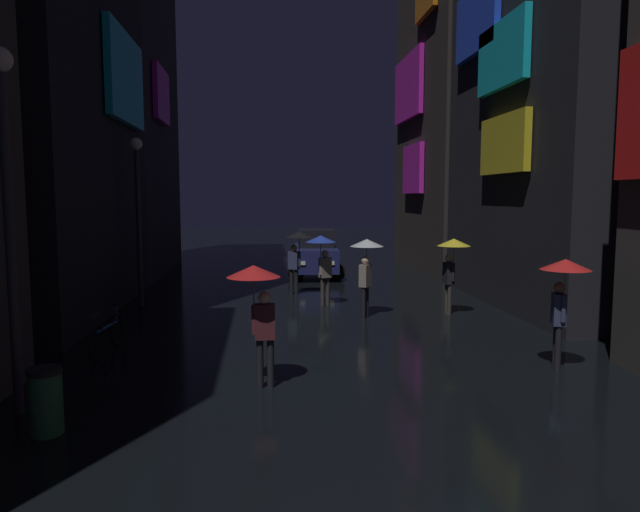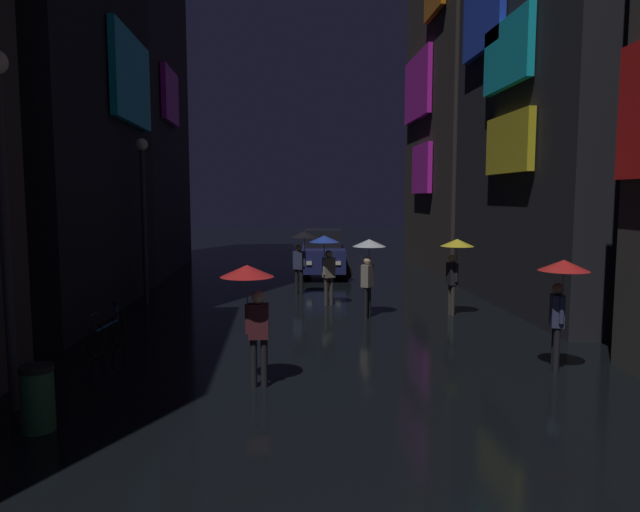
{
  "view_description": "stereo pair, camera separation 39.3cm",
  "coord_description": "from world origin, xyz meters",
  "px_view_note": "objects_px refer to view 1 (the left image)",
  "views": [
    {
      "loc": [
        -1.3,
        -3.04,
        3.25
      ],
      "look_at": [
        0.0,
        10.14,
        1.87
      ],
      "focal_mm": 32.0,
      "sensor_mm": 36.0,
      "label": 1
    },
    {
      "loc": [
        -0.91,
        -3.08,
        3.25
      ],
      "look_at": [
        0.0,
        10.14,
        1.87
      ],
      "focal_mm": 32.0,
      "sensor_mm": 36.0,
      "label": 2
    }
  ],
  "objects_px": {
    "pedestrian_midstreet_centre_red": "(257,292)",
    "car_distant": "(316,254)",
    "pedestrian_foreground_right_yellow": "(452,255)",
    "pedestrian_near_crossing_blue": "(322,250)",
    "bicycle_parked_at_storefront": "(107,334)",
    "pedestrian_foreground_left_black": "(298,245)",
    "streetlamp_left_near": "(7,189)",
    "pedestrian_far_right_clear": "(366,256)",
    "trash_bin": "(46,401)",
    "streetlamp_left_far": "(138,200)",
    "pedestrian_midstreet_left_red": "(563,283)"
  },
  "relations": [
    {
      "from": "pedestrian_midstreet_left_red",
      "to": "streetlamp_left_near",
      "type": "height_order",
      "value": "streetlamp_left_near"
    },
    {
      "from": "streetlamp_left_far",
      "to": "trash_bin",
      "type": "height_order",
      "value": "streetlamp_left_far"
    },
    {
      "from": "pedestrian_midstreet_left_red",
      "to": "car_distant",
      "type": "distance_m",
      "value": 13.82
    },
    {
      "from": "pedestrian_near_crossing_blue",
      "to": "bicycle_parked_at_storefront",
      "type": "distance_m",
      "value": 6.94
    },
    {
      "from": "pedestrian_midstreet_left_red",
      "to": "pedestrian_foreground_right_yellow",
      "type": "bearing_deg",
      "value": 94.01
    },
    {
      "from": "pedestrian_midstreet_left_red",
      "to": "streetlamp_left_far",
      "type": "bearing_deg",
      "value": 141.03
    },
    {
      "from": "pedestrian_far_right_clear",
      "to": "bicycle_parked_at_storefront",
      "type": "distance_m",
      "value": 6.85
    },
    {
      "from": "pedestrian_foreground_right_yellow",
      "to": "car_distant",
      "type": "xyz_separation_m",
      "value": [
        -3.01,
        8.19,
        -0.74
      ]
    },
    {
      "from": "pedestrian_midstreet_centre_red",
      "to": "car_distant",
      "type": "distance_m",
      "value": 14.01
    },
    {
      "from": "pedestrian_foreground_left_black",
      "to": "trash_bin",
      "type": "xyz_separation_m",
      "value": [
        -4.11,
        -10.95,
        -1.2
      ]
    },
    {
      "from": "pedestrian_midstreet_centre_red",
      "to": "bicycle_parked_at_storefront",
      "type": "distance_m",
      "value": 4.31
    },
    {
      "from": "pedestrian_midstreet_centre_red",
      "to": "streetlamp_left_far",
      "type": "height_order",
      "value": "streetlamp_left_far"
    },
    {
      "from": "bicycle_parked_at_storefront",
      "to": "car_distant",
      "type": "height_order",
      "value": "car_distant"
    },
    {
      "from": "pedestrian_foreground_right_yellow",
      "to": "pedestrian_midstreet_left_red",
      "type": "bearing_deg",
      "value": -85.99
    },
    {
      "from": "pedestrian_foreground_left_black",
      "to": "car_distant",
      "type": "xyz_separation_m",
      "value": [
        1.01,
        4.46,
        -0.74
      ]
    },
    {
      "from": "trash_bin",
      "to": "streetlamp_left_near",
      "type": "bearing_deg",
      "value": 130.59
    },
    {
      "from": "pedestrian_foreground_left_black",
      "to": "pedestrian_midstreet_centre_red",
      "type": "relative_size",
      "value": 1.0
    },
    {
      "from": "streetlamp_left_near",
      "to": "trash_bin",
      "type": "bearing_deg",
      "value": -49.41
    },
    {
      "from": "pedestrian_midstreet_left_red",
      "to": "pedestrian_far_right_clear",
      "type": "bearing_deg",
      "value": 118.1
    },
    {
      "from": "pedestrian_foreground_right_yellow",
      "to": "pedestrian_far_right_clear",
      "type": "distance_m",
      "value": 2.39
    },
    {
      "from": "pedestrian_midstreet_centre_red",
      "to": "pedestrian_foreground_right_yellow",
      "type": "bearing_deg",
      "value": 46.92
    },
    {
      "from": "pedestrian_far_right_clear",
      "to": "pedestrian_foreground_left_black",
      "type": "height_order",
      "value": "same"
    },
    {
      "from": "pedestrian_foreground_right_yellow",
      "to": "trash_bin",
      "type": "distance_m",
      "value": 10.93
    },
    {
      "from": "pedestrian_foreground_right_yellow",
      "to": "trash_bin",
      "type": "relative_size",
      "value": 2.28
    },
    {
      "from": "pedestrian_foreground_right_yellow",
      "to": "pedestrian_far_right_clear",
      "type": "xyz_separation_m",
      "value": [
        -2.39,
        -0.03,
        0.0
      ]
    },
    {
      "from": "pedestrian_midstreet_centre_red",
      "to": "car_distant",
      "type": "height_order",
      "value": "pedestrian_midstreet_centre_red"
    },
    {
      "from": "streetlamp_left_far",
      "to": "trash_bin",
      "type": "distance_m",
      "value": 9.86
    },
    {
      "from": "pedestrian_midstreet_centre_red",
      "to": "car_distant",
      "type": "relative_size",
      "value": 0.5
    },
    {
      "from": "pedestrian_foreground_right_yellow",
      "to": "pedestrian_midstreet_centre_red",
      "type": "distance_m",
      "value": 7.69
    },
    {
      "from": "pedestrian_far_right_clear",
      "to": "car_distant",
      "type": "xyz_separation_m",
      "value": [
        -0.62,
        8.22,
        -0.74
      ]
    },
    {
      "from": "pedestrian_near_crossing_blue",
      "to": "bicycle_parked_at_storefront",
      "type": "bearing_deg",
      "value": -137.27
    },
    {
      "from": "pedestrian_midstreet_left_red",
      "to": "pedestrian_near_crossing_blue",
      "type": "xyz_separation_m",
      "value": [
        -3.78,
        6.82,
        0.0
      ]
    },
    {
      "from": "pedestrian_foreground_right_yellow",
      "to": "pedestrian_midstreet_centre_red",
      "type": "relative_size",
      "value": 1.0
    },
    {
      "from": "pedestrian_midstreet_left_red",
      "to": "pedestrian_foreground_left_black",
      "type": "bearing_deg",
      "value": 116.19
    },
    {
      "from": "pedestrian_foreground_left_black",
      "to": "bicycle_parked_at_storefront",
      "type": "xyz_separation_m",
      "value": [
        -4.4,
        -6.73,
        -1.28
      ]
    },
    {
      "from": "pedestrian_near_crossing_blue",
      "to": "pedestrian_midstreet_centre_red",
      "type": "relative_size",
      "value": 1.0
    },
    {
      "from": "streetlamp_left_far",
      "to": "pedestrian_far_right_clear",
      "type": "bearing_deg",
      "value": -19.52
    },
    {
      "from": "pedestrian_near_crossing_blue",
      "to": "trash_bin",
      "type": "distance_m",
      "value": 10.1
    },
    {
      "from": "pedestrian_far_right_clear",
      "to": "streetlamp_left_near",
      "type": "relative_size",
      "value": 0.4
    },
    {
      "from": "trash_bin",
      "to": "pedestrian_midstreet_centre_red",
      "type": "bearing_deg",
      "value": 29.02
    },
    {
      "from": "trash_bin",
      "to": "bicycle_parked_at_storefront",
      "type": "bearing_deg",
      "value": 94.04
    },
    {
      "from": "pedestrian_near_crossing_blue",
      "to": "streetlamp_left_far",
      "type": "distance_m",
      "value": 5.65
    },
    {
      "from": "pedestrian_far_right_clear",
      "to": "car_distant",
      "type": "height_order",
      "value": "pedestrian_far_right_clear"
    },
    {
      "from": "pedestrian_foreground_left_black",
      "to": "pedestrian_midstreet_left_red",
      "type": "bearing_deg",
      "value": -63.81
    },
    {
      "from": "car_distant",
      "to": "trash_bin",
      "type": "height_order",
      "value": "car_distant"
    },
    {
      "from": "pedestrian_foreground_left_black",
      "to": "bicycle_parked_at_storefront",
      "type": "distance_m",
      "value": 8.14
    },
    {
      "from": "pedestrian_foreground_right_yellow",
      "to": "streetlamp_left_far",
      "type": "bearing_deg",
      "value": 165.68
    },
    {
      "from": "pedestrian_near_crossing_blue",
      "to": "streetlamp_left_far",
      "type": "relative_size",
      "value": 0.43
    },
    {
      "from": "pedestrian_midstreet_left_red",
      "to": "pedestrian_far_right_clear",
      "type": "distance_m",
      "value": 5.84
    },
    {
      "from": "pedestrian_foreground_left_black",
      "to": "streetlamp_left_near",
      "type": "height_order",
      "value": "streetlamp_left_near"
    }
  ]
}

